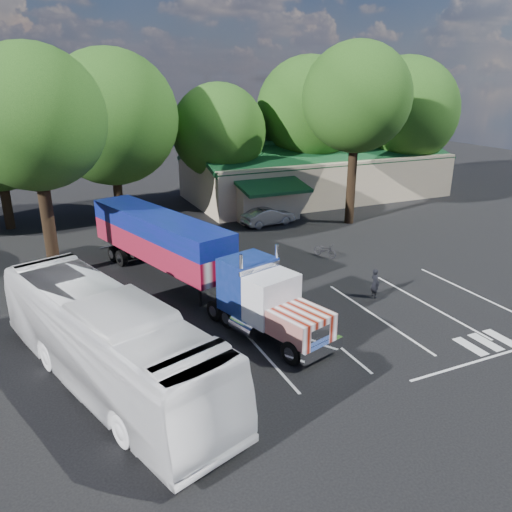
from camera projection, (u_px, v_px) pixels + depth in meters
name	position (u px, v px, depth m)	size (l,w,h in m)	color
ground	(263.00, 283.00, 27.89)	(120.00, 120.00, 0.00)	black
event_hall	(314.00, 174.00, 47.77)	(24.20, 14.12, 5.55)	tan
tree_row_c	(111.00, 118.00, 37.17)	(10.00, 10.00, 13.05)	black
tree_row_d	(219.00, 131.00, 42.26)	(8.00, 8.00, 10.60)	black
tree_row_e	(309.00, 110.00, 45.68)	(9.60, 9.60, 12.90)	black
tree_row_f	(404.00, 111.00, 48.62)	(10.40, 10.40, 13.00)	black
tree_near_left	(33.00, 119.00, 26.02)	(7.60, 7.60, 12.65)	black
tree_near_right	(357.00, 98.00, 36.47)	(8.00, 8.00, 13.50)	black
semi_truck	(183.00, 251.00, 26.43)	(7.41, 18.24, 3.85)	black
woman	(375.00, 283.00, 25.86)	(0.57, 0.37, 1.56)	black
bicycle	(325.00, 250.00, 31.92)	(0.58, 1.67, 0.88)	black
tour_bus	(108.00, 341.00, 18.13)	(3.01, 12.88, 3.59)	white
silver_sedan	(268.00, 216.00, 38.74)	(1.46, 4.19, 1.38)	#93969A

